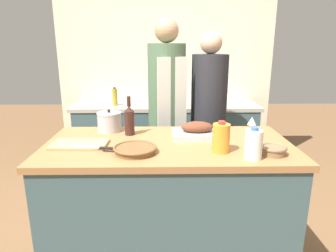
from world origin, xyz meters
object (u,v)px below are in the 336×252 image
(wine_bottle_green, at_px, (129,120))
(condiment_bottle_extra, at_px, (115,97))
(wicker_basket, at_px, (135,149))
(knife_chef, at_px, (96,148))
(wine_glass_left, at_px, (252,122))
(milk_jug, at_px, (254,144))
(condiment_bottle_tall, at_px, (166,98))
(person_cook_guest, at_px, (208,115))
(juice_jug, at_px, (221,138))
(roasting_pan, at_px, (197,132))
(person_cook_aproned, at_px, (166,110))
(condiment_bottle_short, at_px, (160,95))
(stock_pot, at_px, (109,122))
(mixing_bowl, at_px, (273,150))
(cutting_board, at_px, (79,145))

(wine_bottle_green, relative_size, condiment_bottle_extra, 1.33)
(wicker_basket, distance_m, knife_chef, 0.24)
(wine_glass_left, bearing_deg, milk_jug, -105.07)
(milk_jug, xyz_separation_m, wine_glass_left, (0.13, 0.49, 0.00))
(condiment_bottle_tall, relative_size, person_cook_guest, 0.12)
(juice_jug, xyz_separation_m, wine_bottle_green, (-0.57, 0.36, 0.02))
(roasting_pan, distance_m, wicker_basket, 0.48)
(person_cook_aproned, bearing_deg, condiment_bottle_short, 76.65)
(stock_pot, xyz_separation_m, condiment_bottle_tall, (0.42, 1.13, -0.02))
(wine_glass_left, bearing_deg, roasting_pan, -165.90)
(mixing_bowl, relative_size, wine_glass_left, 1.30)
(condiment_bottle_extra, bearing_deg, roasting_pan, -60.72)
(stock_pot, relative_size, condiment_bottle_extra, 0.85)
(wine_glass_left, relative_size, person_cook_aproned, 0.07)
(roasting_pan, xyz_separation_m, juice_jug, (0.11, -0.28, 0.04))
(wicker_basket, bearing_deg, condiment_bottle_short, 85.67)
(mixing_bowl, bearing_deg, cutting_board, 171.81)
(condiment_bottle_extra, bearing_deg, condiment_bottle_short, 12.20)
(cutting_board, distance_m, person_cook_aproned, 1.00)
(roasting_pan, bearing_deg, milk_jug, -55.25)
(condiment_bottle_short, distance_m, person_cook_guest, 0.87)
(knife_chef, bearing_deg, juice_jug, -2.23)
(milk_jug, height_order, condiment_bottle_extra, milk_jug)
(wine_glass_left, relative_size, condiment_bottle_short, 0.57)
(milk_jug, bearing_deg, wine_glass_left, 74.93)
(mixing_bowl, relative_size, condiment_bottle_short, 0.74)
(wine_glass_left, relative_size, condiment_bottle_extra, 0.58)
(person_cook_aproned, relative_size, person_cook_guest, 1.06)
(wine_glass_left, height_order, person_cook_guest, person_cook_guest)
(condiment_bottle_tall, bearing_deg, milk_jug, -74.73)
(condiment_bottle_tall, relative_size, condiment_bottle_extra, 1.00)
(wicker_basket, distance_m, juice_jug, 0.51)
(juice_jug, xyz_separation_m, milk_jug, (0.16, -0.11, -0.00))
(juice_jug, distance_m, condiment_bottle_tall, 1.62)
(knife_chef, bearing_deg, condiment_bottle_short, 77.90)
(milk_jug, relative_size, condiment_bottle_extra, 0.88)
(juice_jug, distance_m, wine_bottle_green, 0.67)
(juice_jug, bearing_deg, condiment_bottle_extra, 118.09)
(condiment_bottle_short, bearing_deg, cutting_board, -106.83)
(knife_chef, bearing_deg, condiment_bottle_extra, 94.78)
(wine_glass_left, bearing_deg, person_cook_aproned, 135.79)
(wicker_basket, distance_m, cutting_board, 0.38)
(wine_glass_left, relative_size, knife_chef, 0.42)
(stock_pot, xyz_separation_m, milk_jug, (0.89, -0.56, 0.01))
(juice_jug, xyz_separation_m, condiment_bottle_extra, (-0.87, 1.64, -0.04))
(wicker_basket, relative_size, stock_pot, 1.45)
(mixing_bowl, height_order, wine_glass_left, wine_glass_left)
(wine_glass_left, bearing_deg, stock_pot, 175.69)
(milk_jug, bearing_deg, condiment_bottle_tall, 105.27)
(wicker_basket, height_order, person_cook_guest, person_cook_guest)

